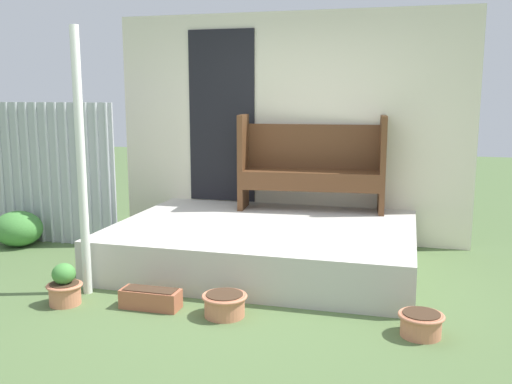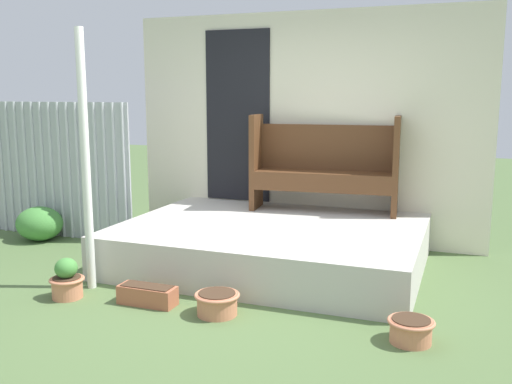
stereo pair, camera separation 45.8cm
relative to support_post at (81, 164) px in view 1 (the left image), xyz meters
name	(u,v)px [view 1 (the left image)]	position (x,y,z in m)	size (l,w,h in m)	color
ground_plane	(234,302)	(1.29, 0.11, -1.12)	(24.00, 24.00, 0.00)	#516B3D
porch_slab	(265,244)	(1.27, 1.20, -0.91)	(2.91, 2.17, 0.41)	beige
house_wall	(285,128)	(1.23, 2.31, 0.19)	(4.11, 0.08, 2.60)	beige
fence_corrugated	(26,172)	(-1.62, 1.41, -0.32)	(2.27, 0.05, 1.60)	#ADB2B7
support_post	(81,164)	(0.00, 0.00, 0.00)	(0.08, 0.08, 2.24)	white
bench	(312,162)	(1.59, 2.04, -0.17)	(1.62, 0.55, 1.05)	#54331C
flower_pot_left	(65,287)	(-0.03, -0.29, -0.97)	(0.29, 0.29, 0.35)	tan
flower_pot_middle	(225,304)	(1.30, -0.18, -1.02)	(0.35, 0.35, 0.18)	tan
flower_pot_right	(421,323)	(2.76, -0.17, -1.02)	(0.33, 0.33, 0.17)	tan
planter_box_rect	(151,298)	(0.68, -0.18, -1.04)	(0.48, 0.18, 0.16)	#B26042
shrub_by_fence	(18,229)	(-1.58, 1.16, -0.92)	(0.55, 0.49, 0.40)	#478C3D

